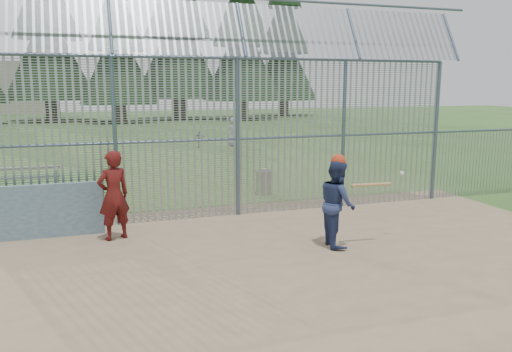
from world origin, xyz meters
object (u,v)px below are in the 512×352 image
object	(u,v)px
batter	(337,203)
onlooker	(114,195)
bleacher	(10,180)
trash_can	(264,182)
dugout_wall	(44,211)

from	to	relation	value
batter	onlooker	bearing A→B (deg)	74.94
bleacher	batter	bearing A→B (deg)	-47.69
batter	bleacher	xyz separation A→B (m)	(-7.33, 8.05, -0.52)
batter	trash_can	bearing A→B (deg)	5.81
dugout_wall	batter	world-z (taller)	batter
dugout_wall	bleacher	bearing A→B (deg)	104.81
onlooker	batter	bearing A→B (deg)	134.87
dugout_wall	trash_can	xyz separation A→B (m)	(6.08, 2.80, -0.24)
dugout_wall	bleacher	xyz separation A→B (m)	(-1.47, 5.57, -0.21)
onlooker	bleacher	xyz separation A→B (m)	(-2.93, 6.16, -0.59)
trash_can	bleacher	distance (m)	8.05
batter	trash_can	xyz separation A→B (m)	(0.22, 5.28, -0.55)
bleacher	trash_can	bearing A→B (deg)	-20.14
dugout_wall	bleacher	world-z (taller)	dugout_wall
trash_can	bleacher	xyz separation A→B (m)	(-7.55, 2.77, 0.03)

